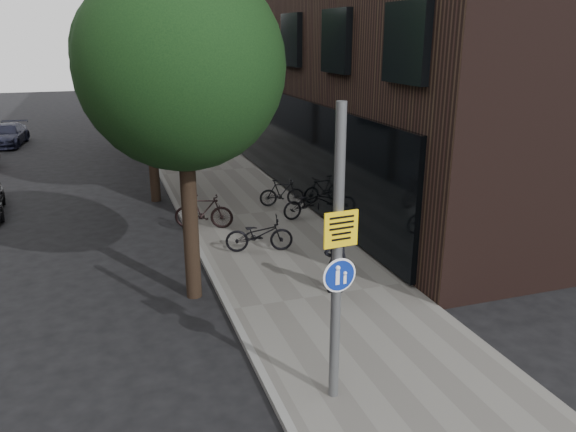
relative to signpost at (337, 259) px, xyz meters
name	(u,v)px	position (x,y,z in m)	size (l,w,h in m)	color
ground	(381,380)	(1.04, 0.26, -2.60)	(120.00, 120.00, 0.00)	black
sidewalk	(250,215)	(1.29, 10.26, -2.54)	(4.50, 60.00, 0.12)	#615E59
curb_edge	(184,221)	(-0.96, 10.26, -2.53)	(0.15, 60.00, 0.13)	slate
street_tree_near	(184,75)	(-1.49, 4.90, 2.51)	(4.40, 4.40, 7.50)	black
street_tree_mid	(147,59)	(-1.49, 13.40, 2.51)	(5.00, 5.00, 7.80)	black
street_tree_far	(130,52)	(-1.49, 22.40, 2.51)	(5.00, 5.00, 7.80)	black
signpost	(337,259)	(0.00, 0.00, 0.00)	(0.57, 0.16, 4.91)	#595B5E
pedestrian	(335,262)	(1.60, 3.67, -1.72)	(0.56, 0.36, 1.52)	black
parked_bike_facade_near	(309,203)	(3.04, 9.22, -1.98)	(0.66, 1.90, 1.00)	black
parked_bike_facade_far	(282,193)	(2.59, 10.77, -2.00)	(0.45, 1.60, 0.96)	black
parked_bike_curb_near	(259,234)	(0.63, 6.79, -1.98)	(0.66, 1.88, 0.99)	black
parked_bike_curb_far	(204,211)	(-0.48, 9.23, -1.92)	(0.52, 1.84, 1.11)	black
parked_car_far	(8,135)	(-8.21, 27.15, -2.01)	(1.66, 4.08, 1.19)	#1C1E33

